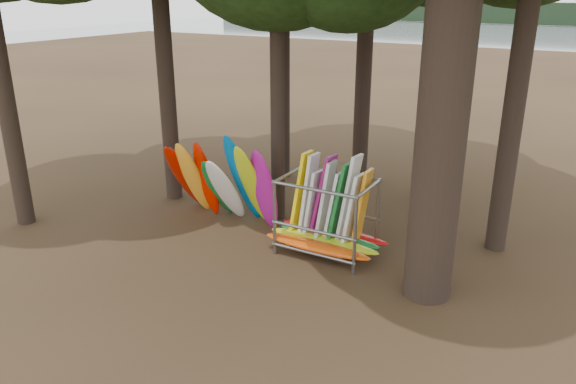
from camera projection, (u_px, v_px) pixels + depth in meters
The scene contains 4 objects.
ground at pixel (258, 257), 15.11m from camera, with size 120.00×120.00×0.00m, color #47331E.
lake at pixel (543, 50), 63.93m from camera, with size 160.00×160.00×0.00m, color gray.
kayak_row at pixel (222, 183), 16.93m from camera, with size 3.84×2.08×3.11m.
storage_rack at pixel (326, 219), 15.02m from camera, with size 3.23×1.60×2.81m.
Camera 1 is at (7.48, -11.36, 6.84)m, focal length 35.00 mm.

